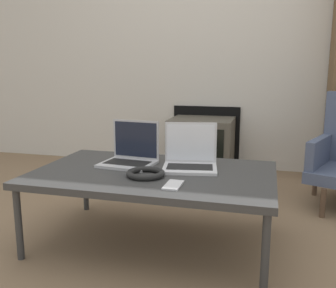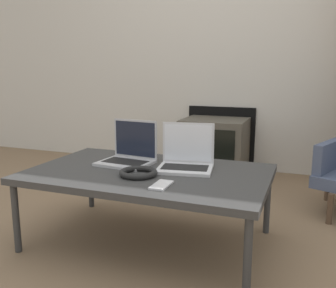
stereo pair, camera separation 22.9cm
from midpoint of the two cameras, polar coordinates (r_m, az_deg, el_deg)
ground_plane at (r=2.09m, az=-6.34°, el=-16.00°), size 14.00×14.00×0.00m
wall_back at (r=3.71m, az=4.43°, el=16.45°), size 7.00×0.08×2.60m
table at (r=2.04m, az=-5.43°, el=-4.96°), size 1.29×0.80×0.41m
laptop_left at (r=2.20m, az=-8.70°, el=-1.62°), size 0.32×0.27×0.25m
laptop_right at (r=2.08m, az=0.26°, el=-2.21°), size 0.33×0.29×0.25m
headphones at (r=1.94m, az=-6.83°, el=-4.51°), size 0.20×0.20×0.03m
phone at (r=1.78m, az=-2.90°, el=-6.32°), size 0.07×0.15×0.01m
tv at (r=3.47m, az=3.25°, el=-0.32°), size 0.57×0.50×0.51m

